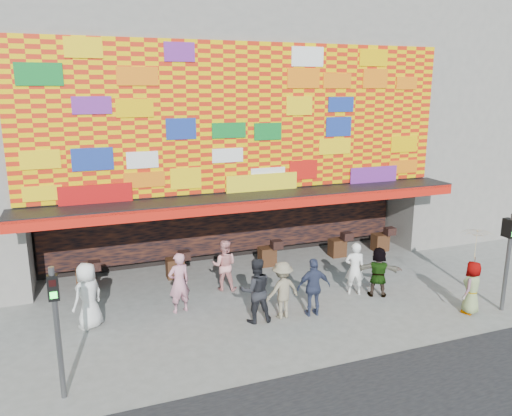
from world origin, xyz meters
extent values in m
plane|color=slate|center=(0.00, 0.00, 0.00)|extent=(90.00, 90.00, 0.00)
cube|color=gray|center=(0.00, 8.00, 6.50)|extent=(15.00, 8.00, 7.00)
cube|color=black|center=(0.00, 9.00, 1.50)|extent=(15.00, 6.00, 3.00)
cube|color=gray|center=(-7.30, 5.00, 1.50)|extent=(0.40, 2.00, 3.00)
cube|color=gray|center=(7.30, 5.00, 1.50)|extent=(0.40, 2.00, 3.00)
cube|color=black|center=(0.00, 3.40, 3.00)|extent=(15.20, 1.60, 0.12)
cube|color=red|center=(0.00, 2.62, 2.85)|extent=(15.20, 0.04, 0.35)
cube|color=#F2BD00|center=(0.00, 3.96, 5.55)|extent=(14.80, 0.08, 4.90)
cube|color=black|center=(0.00, 5.85, 1.55)|extent=(14.00, 0.25, 2.50)
cube|color=gray|center=(13.00, 8.00, 6.00)|extent=(11.00, 8.00, 12.00)
cylinder|color=#59595B|center=(-6.20, -1.50, 1.50)|extent=(0.12, 0.12, 3.00)
cube|color=black|center=(-6.20, -1.50, 2.55)|extent=(0.22, 0.18, 0.55)
cube|color=black|center=(-6.20, -1.59, 2.68)|extent=(0.14, 0.02, 0.14)
cube|color=#19E533|center=(-6.20, -1.59, 2.42)|extent=(0.14, 0.02, 0.14)
cylinder|color=#59595B|center=(6.20, -1.50, 1.50)|extent=(0.12, 0.12, 3.00)
cube|color=black|center=(6.20, -1.50, 2.55)|extent=(0.22, 0.18, 0.55)
imported|color=silver|center=(-5.50, 1.70, 0.95)|extent=(1.10, 1.04, 1.90)
imported|color=#D0869B|center=(-2.93, 1.81, 0.92)|extent=(0.75, 0.58, 1.85)
imported|color=black|center=(-1.03, 0.42, 0.95)|extent=(1.00, 0.82, 1.90)
imported|color=gray|center=(-0.22, 0.39, 0.85)|extent=(1.19, 0.81, 1.70)
imported|color=#313856|center=(0.70, 0.21, 0.87)|extent=(1.06, 0.53, 1.75)
imported|color=gray|center=(3.28, 0.74, 0.81)|extent=(1.55, 1.15, 1.63)
imported|color=gray|center=(5.16, -1.30, 0.80)|extent=(0.93, 0.81, 1.60)
imported|color=white|center=(2.64, 1.13, 0.87)|extent=(0.74, 0.62, 1.74)
imported|color=pink|center=(-1.19, 2.95, 0.86)|extent=(1.02, 0.93, 1.71)
imported|color=#D0B683|center=(5.16, -1.30, 2.15)|extent=(1.25, 1.26, 0.90)
cylinder|color=#4C3326|center=(5.16, -1.30, 1.25)|extent=(0.02, 0.02, 1.00)
camera|label=1|loc=(-5.65, -11.92, 6.56)|focal=35.00mm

